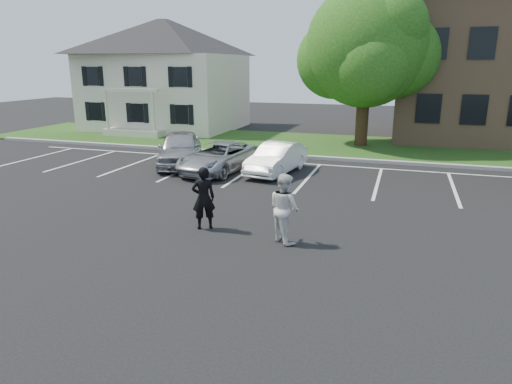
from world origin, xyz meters
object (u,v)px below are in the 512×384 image
Objects in this scene: tree at (368,49)px; car_silver_west at (180,148)px; house at (166,75)px; man_black_suit at (204,198)px; man_white_shirt at (284,208)px; car_silver_minivan at (219,157)px; car_white_sedan at (276,159)px.

car_silver_west is (-7.55, -7.93, -4.56)m from tree.
car_silver_west is (6.84, -11.38, -3.04)m from house.
man_white_shirt is at bearing 142.20° from man_black_suit.
car_silver_west is at bearing 172.35° from car_silver_minivan.
house reaches higher than man_white_shirt.
tree is 11.14m from car_silver_minivan.
car_white_sedan reaches higher than car_silver_minivan.
car_white_sedan is (-2.88, -8.11, -4.70)m from tree.
tree is 11.86m from car_silver_west.
car_silver_minivan is at bearing -102.58° from man_black_suit.
man_white_shirt is at bearing -70.51° from car_silver_west.
house reaches higher than car_silver_west.
tree reaches higher than car_white_sedan.
car_silver_west is 1.18× the size of car_white_sedan.
tree reaches higher than car_silver_west.
car_silver_west reaches higher than car_white_sedan.
house is 2.25× the size of car_silver_minivan.
man_white_shirt is (2.42, -0.26, 0.02)m from man_black_suit.
tree is 4.88× the size of man_black_suit.
car_white_sedan is at bearing -33.85° from man_white_shirt.
tree is 16.28m from man_white_shirt.
man_white_shirt is 7.89m from car_white_sedan.
house reaches higher than car_silver_minivan.
house is 23.76m from man_white_shirt.
man_black_suit is at bearing -62.43° from car_silver_minivan.
man_black_suit is 2.43m from man_white_shirt.
man_white_shirt is 10.42m from car_silver_west.
man_black_suit is 0.39× the size of car_silver_minivan.
car_silver_west is 1.01× the size of car_silver_minivan.
man_white_shirt reaches higher than car_silver_minivan.
house is 5.59× the size of man_white_shirt.
house is 14.88m from tree.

